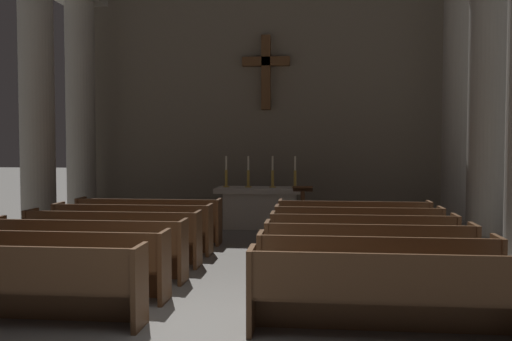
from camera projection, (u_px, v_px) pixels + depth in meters
The scene contains 24 objects.
ground_plane at pixel (196, 330), 6.37m from camera, with size 80.00×80.00×0.00m, color slate.
pew_left_row_1 at pixel (15, 284), 6.53m from camera, with size 3.02×0.50×0.95m.
pew_left_row_2 at pixel (56, 264), 7.58m from camera, with size 3.02×0.50×0.95m.
pew_left_row_3 at pixel (88, 249), 8.64m from camera, with size 3.02×0.50×0.95m.
pew_left_row_4 at pixel (113, 238), 9.69m from camera, with size 3.02×0.50×0.95m.
pew_left_row_5 at pixel (133, 228), 10.75m from camera, with size 3.02×0.50×0.95m.
pew_left_row_6 at pixel (149, 221), 11.81m from camera, with size 3.02×0.50×0.95m.
pew_right_row_1 at pixel (388, 294), 6.09m from camera, with size 3.02×0.50×0.95m.
pew_right_row_2 at pixel (377, 272), 7.15m from camera, with size 3.02×0.50×0.95m.
pew_right_row_3 at pixel (369, 255), 8.20m from camera, with size 3.02×0.50×0.95m.
pew_right_row_4 at pixel (363, 242), 9.26m from camera, with size 3.02×0.50×0.95m.
pew_right_row_5 at pixel (358, 232), 10.31m from camera, with size 3.02×0.50×0.95m.
pew_right_row_6 at pixel (354, 224), 11.37m from camera, with size 3.02×0.50×0.95m.
column_left_third at pixel (37, 107), 12.61m from camera, with size 1.14×1.14×5.95m.
column_right_third at pixel (487, 104), 11.62m from camera, with size 1.14×1.14×5.95m.
column_left_fourth at pixel (81, 113), 14.97m from camera, with size 1.14×1.14×5.95m.
column_right_fourth at pixel (458, 111), 13.97m from camera, with size 1.14×1.14×5.95m.
altar at pixel (260, 207), 13.93m from camera, with size 2.20×0.90×1.01m.
candlestick_outer_left at pixel (226, 177), 13.99m from camera, with size 0.16×0.16×0.77m.
candlestick_inner_left at pixel (248, 177), 13.93m from camera, with size 0.16×0.16×0.77m.
candlestick_inner_right at pixel (273, 177), 13.87m from camera, with size 0.16×0.16×0.77m.
candlestick_outer_right at pixel (295, 177), 13.81m from camera, with size 0.16×0.16×0.77m.
apse_with_cross at pixel (267, 87), 15.61m from camera, with size 10.90×0.49×7.28m.
lectern at pixel (303, 213), 12.63m from camera, with size 0.44×0.36×1.15m.
Camera 1 is at (1.33, -6.17, 2.10)m, focal length 39.75 mm.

